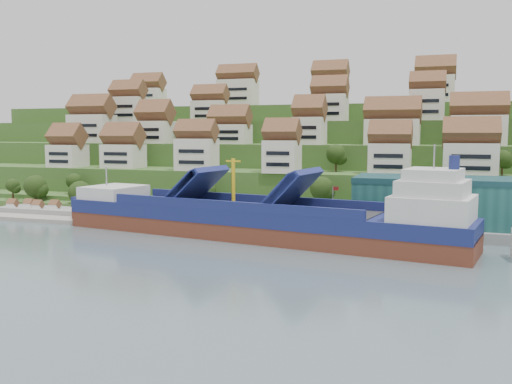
% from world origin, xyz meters
% --- Properties ---
extents(ground, '(300.00, 300.00, 0.00)m').
position_xyz_m(ground, '(0.00, 0.00, 0.00)').
color(ground, slate).
rests_on(ground, ground).
extents(quay, '(180.00, 14.00, 2.20)m').
position_xyz_m(quay, '(20.00, 15.00, 1.10)').
color(quay, gray).
rests_on(quay, ground).
extents(pebble_beach, '(45.00, 20.00, 1.00)m').
position_xyz_m(pebble_beach, '(-58.00, 12.00, 0.50)').
color(pebble_beach, gray).
rests_on(pebble_beach, ground).
extents(hillside, '(260.00, 128.00, 31.00)m').
position_xyz_m(hillside, '(0.00, 103.55, 10.66)').
color(hillside, '#2D4C1E').
rests_on(hillside, ground).
extents(hillside_village, '(158.41, 64.46, 29.44)m').
position_xyz_m(hillside_village, '(-0.24, 61.15, 24.54)').
color(hillside_village, silver).
rests_on(hillside_village, ground).
extents(hillside_trees, '(144.40, 62.62, 30.56)m').
position_xyz_m(hillside_trees, '(-20.10, 36.67, 12.82)').
color(hillside_trees, '#253D14').
rests_on(hillside_trees, ground).
extents(warehouse, '(60.00, 15.00, 10.00)m').
position_xyz_m(warehouse, '(52.00, 17.00, 7.20)').
color(warehouse, '#205855').
rests_on(warehouse, quay).
extents(flagpole, '(1.28, 0.16, 8.00)m').
position_xyz_m(flagpole, '(18.11, 10.00, 6.88)').
color(flagpole, gray).
rests_on(flagpole, quay).
extents(beach_huts, '(14.40, 3.70, 2.20)m').
position_xyz_m(beach_huts, '(-60.00, 10.75, 2.10)').
color(beach_huts, white).
rests_on(beach_huts, pebble_beach).
extents(cargo_ship, '(88.31, 27.31, 19.47)m').
position_xyz_m(cargo_ship, '(5.68, 0.22, 3.62)').
color(cargo_ship, '#602C1D').
rests_on(cargo_ship, ground).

